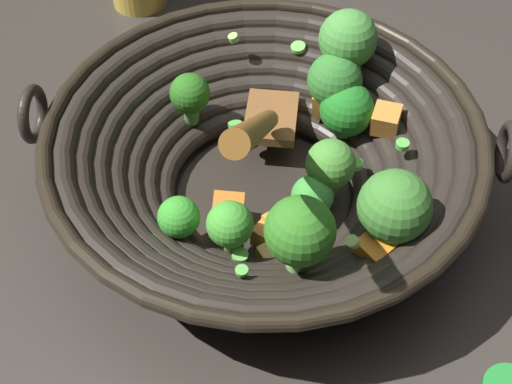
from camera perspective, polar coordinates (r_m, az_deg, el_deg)
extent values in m
plane|color=#332D28|center=(0.69, 0.61, -0.66)|extent=(4.00, 4.00, 0.00)
cylinder|color=black|center=(0.69, 0.61, -0.39)|extent=(0.17, 0.17, 0.01)
torus|color=black|center=(0.67, 0.62, 0.44)|extent=(0.21, 0.21, 0.02)
torus|color=black|center=(0.67, 0.63, 1.02)|extent=(0.24, 0.24, 0.02)
torus|color=black|center=(0.66, 0.64, 1.61)|extent=(0.27, 0.27, 0.02)
torus|color=black|center=(0.65, 0.64, 2.21)|extent=(0.29, 0.29, 0.02)
torus|color=black|center=(0.64, 0.65, 2.82)|extent=(0.32, 0.32, 0.02)
torus|color=black|center=(0.64, 0.66, 3.45)|extent=(0.35, 0.35, 0.02)
torus|color=black|center=(0.63, 0.67, 4.10)|extent=(0.37, 0.37, 0.02)
torus|color=black|center=(0.62, 0.67, 4.76)|extent=(0.39, 0.39, 0.01)
torus|color=black|center=(0.67, -17.36, 5.95)|extent=(0.04, 0.05, 0.05)
torus|color=black|center=(0.64, 19.42, 3.02)|extent=(0.04, 0.05, 0.05)
cylinder|color=olive|center=(0.72, 7.09, 9.92)|extent=(0.03, 0.03, 0.02)
sphere|color=#46903C|center=(0.70, 7.35, 12.02)|extent=(0.06, 0.06, 0.06)
cylinder|color=#66B23F|center=(0.62, -2.02, -4.16)|extent=(0.02, 0.02, 0.02)
sphere|color=green|center=(0.59, -2.09, -2.58)|extent=(0.04, 0.04, 0.04)
cylinder|color=#77B048|center=(0.63, -6.03, -3.20)|extent=(0.02, 0.02, 0.01)
sphere|color=green|center=(0.61, -6.18, -2.01)|extent=(0.04, 0.04, 0.04)
cylinder|color=#79AB53|center=(0.72, 6.12, 7.15)|extent=(0.02, 0.02, 0.01)
sphere|color=#31762D|center=(0.70, 6.30, 8.86)|extent=(0.05, 0.05, 0.05)
cylinder|color=#589835|center=(0.71, 7.05, 4.86)|extent=(0.03, 0.03, 0.01)
sphere|color=#1F7221|center=(0.69, 7.27, 6.57)|extent=(0.05, 0.05, 0.05)
cylinder|color=#609545|center=(0.66, 5.79, 0.63)|extent=(0.03, 0.03, 0.02)
sphere|color=#478B34|center=(0.64, 5.97, 2.24)|extent=(0.05, 0.05, 0.05)
cylinder|color=#6AA450|center=(0.57, 3.37, -5.25)|extent=(0.02, 0.02, 0.02)
sphere|color=#347C23|center=(0.54, 3.53, -3.12)|extent=(0.06, 0.06, 0.06)
cylinder|color=#66B144|center=(0.66, 4.39, -1.61)|extent=(0.02, 0.02, 0.01)
sphere|color=green|center=(0.64, 4.51, -0.33)|extent=(0.04, 0.04, 0.04)
cylinder|color=#549340|center=(0.71, -5.15, 6.22)|extent=(0.02, 0.02, 0.02)
sphere|color=#28681B|center=(0.69, -5.30, 7.85)|extent=(0.04, 0.04, 0.04)
cylinder|color=#7BAB44|center=(0.60, 10.56, -3.12)|extent=(0.03, 0.03, 0.02)
sphere|color=#3C7D2F|center=(0.57, 11.01, -1.13)|extent=(0.06, 0.06, 0.06)
cube|color=#EAC161|center=(0.62, 1.17, -5.14)|extent=(0.02, 0.02, 0.02)
cube|color=#D4904E|center=(0.73, 7.11, 9.88)|extent=(0.04, 0.04, 0.03)
cube|color=orange|center=(0.71, 5.81, 7.28)|extent=(0.04, 0.04, 0.03)
cube|color=gold|center=(0.63, 2.05, -2.97)|extent=(0.04, 0.03, 0.03)
cube|color=orange|center=(0.58, 9.46, -4.54)|extent=(0.03, 0.03, 0.03)
cube|color=#CB7D3C|center=(0.63, 0.82, -3.51)|extent=(0.03, 0.03, 0.02)
cube|color=#CB7C31|center=(0.68, 10.36, 5.68)|extent=(0.04, 0.04, 0.03)
cube|color=orange|center=(0.64, -2.24, -1.60)|extent=(0.04, 0.04, 0.03)
cylinder|color=#56B247|center=(0.65, 11.60, 3.73)|extent=(0.02, 0.02, 0.01)
cylinder|color=#99D166|center=(0.71, 6.98, 5.41)|extent=(0.02, 0.02, 0.01)
cylinder|color=#56B247|center=(0.56, -1.15, -6.29)|extent=(0.01, 0.01, 0.00)
cylinder|color=#6BC651|center=(0.74, 3.38, 11.44)|extent=(0.02, 0.02, 0.01)
cylinder|color=#99D166|center=(0.72, -1.81, 12.19)|extent=(0.01, 0.01, 0.01)
cylinder|color=#99D166|center=(0.55, 7.55, -4.05)|extent=(0.01, 0.01, 0.01)
cylinder|color=#6BC651|center=(0.60, -1.28, -5.05)|extent=(0.02, 0.02, 0.01)
cylinder|color=#56B247|center=(0.68, -1.79, 5.35)|extent=(0.02, 0.02, 0.01)
cylinder|color=#56B247|center=(0.66, 7.92, 2.23)|extent=(0.02, 0.02, 0.01)
cube|color=brown|center=(0.70, 1.22, 5.96)|extent=(0.08, 0.09, 0.01)
cylinder|color=brown|center=(0.53, 0.00, 5.09)|extent=(0.15, 0.19, 0.19)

